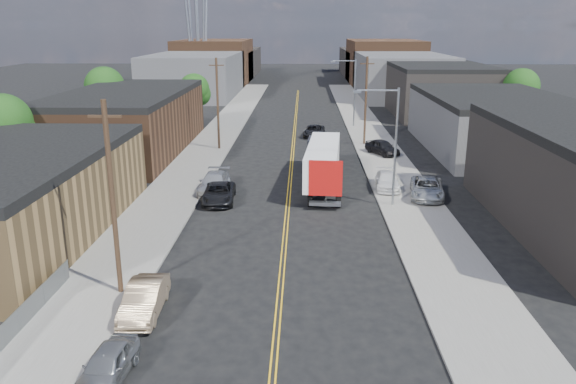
# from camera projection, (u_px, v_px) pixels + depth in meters

# --- Properties ---
(ground) EXTENTS (260.00, 260.00, 0.00)m
(ground) POSITION_uv_depth(u_px,v_px,m) (295.00, 127.00, 76.64)
(ground) COLOR black
(ground) RESTS_ON ground
(centerline) EXTENTS (0.32, 120.00, 0.01)m
(centerline) POSITION_uv_depth(u_px,v_px,m) (293.00, 150.00, 62.27)
(centerline) COLOR gold
(centerline) RESTS_ON ground
(sidewalk_left) EXTENTS (5.00, 140.00, 0.15)m
(sidewalk_left) POSITION_uv_depth(u_px,v_px,m) (208.00, 149.00, 62.50)
(sidewalk_left) COLOR slate
(sidewalk_left) RESTS_ON ground
(sidewalk_right) EXTENTS (5.00, 140.00, 0.15)m
(sidewalk_right) POSITION_uv_depth(u_px,v_px,m) (379.00, 150.00, 62.00)
(sidewalk_right) COLOR slate
(sidewalk_right) RESTS_ON ground
(warehouse_tan) EXTENTS (12.00, 22.00, 5.60)m
(warehouse_tan) POSITION_uv_depth(u_px,v_px,m) (6.00, 195.00, 36.08)
(warehouse_tan) COLOR brown
(warehouse_tan) RESTS_ON ground
(warehouse_brown) EXTENTS (12.00, 26.00, 6.60)m
(warehouse_brown) POSITION_uv_depth(u_px,v_px,m) (127.00, 121.00, 60.85)
(warehouse_brown) COLOR #442B1B
(warehouse_brown) RESTS_ON ground
(industrial_right_b) EXTENTS (14.00, 24.00, 6.10)m
(industrial_right_b) POSITION_uv_depth(u_px,v_px,m) (492.00, 122.00, 61.79)
(industrial_right_b) COLOR #3D3D40
(industrial_right_b) RESTS_ON ground
(industrial_right_c) EXTENTS (14.00, 22.00, 7.60)m
(industrial_right_c) POSITION_uv_depth(u_px,v_px,m) (439.00, 89.00, 86.48)
(industrial_right_c) COLOR black
(industrial_right_c) RESTS_ON ground
(skyline_left_a) EXTENTS (16.00, 30.00, 8.00)m
(skyline_left_a) POSITION_uv_depth(u_px,v_px,m) (196.00, 75.00, 109.56)
(skyline_left_a) COLOR #3D3D40
(skyline_left_a) RESTS_ON ground
(skyline_right_a) EXTENTS (16.00, 30.00, 8.00)m
(skyline_right_a) POSITION_uv_depth(u_px,v_px,m) (401.00, 75.00, 108.51)
(skyline_right_a) COLOR #3D3D40
(skyline_right_a) RESTS_ON ground
(skyline_left_b) EXTENTS (16.00, 26.00, 10.00)m
(skyline_left_b) POSITION_uv_depth(u_px,v_px,m) (215.00, 62.00, 133.22)
(skyline_left_b) COLOR #442B1B
(skyline_left_b) RESTS_ON ground
(skyline_right_b) EXTENTS (16.00, 26.00, 10.00)m
(skyline_right_b) POSITION_uv_depth(u_px,v_px,m) (384.00, 62.00, 132.18)
(skyline_right_b) COLOR #442B1B
(skyline_right_b) RESTS_ON ground
(skyline_left_c) EXTENTS (16.00, 40.00, 7.00)m
(skyline_left_c) POSITION_uv_depth(u_px,v_px,m) (226.00, 63.00, 152.81)
(skyline_left_c) COLOR black
(skyline_left_c) RESTS_ON ground
(skyline_right_c) EXTENTS (16.00, 40.00, 7.00)m
(skyline_right_c) POSITION_uv_depth(u_px,v_px,m) (373.00, 63.00, 151.77)
(skyline_right_c) COLOR black
(skyline_right_c) RESTS_ON ground
(streetlight_near) EXTENTS (3.39, 0.25, 9.00)m
(streetlight_near) POSITION_uv_depth(u_px,v_px,m) (391.00, 138.00, 41.39)
(streetlight_near) COLOR gray
(streetlight_near) RESTS_ON ground
(streetlight_far) EXTENTS (3.39, 0.25, 9.00)m
(streetlight_far) POSITION_uv_depth(u_px,v_px,m) (352.00, 87.00, 74.93)
(streetlight_far) COLOR gray
(streetlight_far) RESTS_ON ground
(utility_pole_left_near) EXTENTS (1.60, 0.26, 10.00)m
(utility_pole_left_near) POSITION_uv_depth(u_px,v_px,m) (112.00, 199.00, 27.49)
(utility_pole_left_near) COLOR black
(utility_pole_left_near) RESTS_ON ground
(utility_pole_left_far) EXTENTS (1.60, 0.26, 10.00)m
(utility_pole_left_far) POSITION_uv_depth(u_px,v_px,m) (218.00, 103.00, 61.02)
(utility_pole_left_far) COLOR black
(utility_pole_left_far) RESTS_ON ground
(utility_pole_right) EXTENTS (1.60, 0.26, 10.00)m
(utility_pole_right) POSITION_uv_depth(u_px,v_px,m) (366.00, 100.00, 63.47)
(utility_pole_right) COLOR black
(utility_pole_right) RESTS_ON ground
(tree_left_near) EXTENTS (4.85, 4.76, 7.91)m
(tree_left_near) POSITION_uv_depth(u_px,v_px,m) (5.00, 126.00, 47.05)
(tree_left_near) COLOR black
(tree_left_near) RESTS_ON ground
(tree_left_mid) EXTENTS (5.10, 5.04, 8.37)m
(tree_left_mid) POSITION_uv_depth(u_px,v_px,m) (105.00, 90.00, 70.92)
(tree_left_mid) COLOR black
(tree_left_mid) RESTS_ON ground
(tree_left_far) EXTENTS (4.35, 4.20, 6.97)m
(tree_left_far) POSITION_uv_depth(u_px,v_px,m) (195.00, 91.00, 77.62)
(tree_left_far) COLOR black
(tree_left_far) RESTS_ON ground
(tree_right_far) EXTENTS (4.85, 4.76, 7.91)m
(tree_right_far) POSITION_uv_depth(u_px,v_px,m) (521.00, 89.00, 74.38)
(tree_right_far) COLOR black
(tree_right_far) RESTS_ON ground
(semi_truck) EXTENTS (3.41, 14.77, 3.82)m
(semi_truck) POSITION_uv_depth(u_px,v_px,m) (322.00, 160.00, 48.28)
(semi_truck) COLOR silver
(semi_truck) RESTS_ON ground
(car_left_a) EXTENTS (1.87, 4.00, 1.32)m
(car_left_a) POSITION_uv_depth(u_px,v_px,m) (107.00, 365.00, 21.75)
(car_left_a) COLOR #95989A
(car_left_a) RESTS_ON ground
(car_left_b) EXTENTS (1.74, 4.64, 1.51)m
(car_left_b) POSITION_uv_depth(u_px,v_px,m) (144.00, 299.00, 26.78)
(car_left_b) COLOR #977F62
(car_left_b) RESTS_ON ground
(car_left_c) EXTENTS (2.71, 5.36, 1.45)m
(car_left_c) POSITION_uv_depth(u_px,v_px,m) (219.00, 193.00, 43.76)
(car_left_c) COLOR black
(car_left_c) RESTS_ON ground
(car_left_d) EXTENTS (2.30, 5.49, 1.58)m
(car_left_d) POSITION_uv_depth(u_px,v_px,m) (214.00, 183.00, 46.33)
(car_left_d) COLOR #B3B5B8
(car_left_d) RESTS_ON ground
(car_right_lot_a) EXTENTS (3.38, 5.82, 1.52)m
(car_right_lot_a) POSITION_uv_depth(u_px,v_px,m) (427.00, 188.00, 44.48)
(car_right_lot_a) COLOR #A9ADAE
(car_right_lot_a) RESTS_ON sidewalk_right
(car_right_lot_b) EXTENTS (2.13, 4.70, 1.34)m
(car_right_lot_b) POSITION_uv_depth(u_px,v_px,m) (387.00, 181.00, 46.95)
(car_right_lot_b) COLOR silver
(car_right_lot_b) RESTS_ON sidewalk_right
(car_right_lot_c) EXTENTS (3.73, 4.87, 1.55)m
(car_right_lot_c) POSITION_uv_depth(u_px,v_px,m) (382.00, 147.00, 59.39)
(car_right_lot_c) COLOR black
(car_right_lot_c) RESTS_ON sidewalk_right
(car_ahead_truck) EXTENTS (2.93, 5.25, 1.39)m
(car_ahead_truck) POSITION_uv_depth(u_px,v_px,m) (314.00, 131.00, 69.70)
(car_ahead_truck) COLOR black
(car_ahead_truck) RESTS_ON ground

